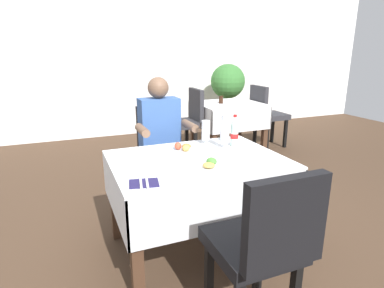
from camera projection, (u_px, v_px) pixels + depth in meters
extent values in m
plane|color=#473323|center=(196.00, 247.00, 2.53)|extent=(11.00, 11.00, 0.00)
cube|color=white|center=(110.00, 49.00, 5.49)|extent=(11.00, 0.12, 3.02)
cube|color=white|center=(197.00, 160.00, 2.32)|extent=(1.22, 0.90, 0.02)
cube|color=white|center=(225.00, 207.00, 1.98)|extent=(1.22, 0.02, 0.32)
cube|color=white|center=(177.00, 163.00, 2.76)|extent=(1.22, 0.02, 0.32)
cube|color=white|center=(114.00, 195.00, 2.15)|extent=(0.02, 0.90, 0.32)
cube|color=white|center=(266.00, 170.00, 2.59)|extent=(0.02, 0.90, 0.32)
cube|color=#472D1E|center=(137.00, 251.00, 1.88)|extent=(0.07, 0.07, 0.72)
cube|color=#472D1E|center=(290.00, 216.00, 2.28)|extent=(0.07, 0.07, 0.72)
cube|color=#472D1E|center=(115.00, 197.00, 2.57)|extent=(0.07, 0.07, 0.72)
cube|color=#472D1E|center=(235.00, 177.00, 2.97)|extent=(0.07, 0.07, 0.72)
cube|color=black|center=(166.00, 160.00, 3.06)|extent=(0.44, 0.44, 0.08)
cube|color=black|center=(158.00, 127.00, 3.21)|extent=(0.42, 0.06, 0.44)
cube|color=black|center=(155.00, 195.00, 2.92)|extent=(0.04, 0.04, 0.45)
cube|color=black|center=(189.00, 189.00, 3.04)|extent=(0.04, 0.04, 0.45)
cube|color=black|center=(145.00, 182.00, 3.22)|extent=(0.04, 0.04, 0.45)
cube|color=black|center=(177.00, 177.00, 3.34)|extent=(0.04, 0.04, 0.45)
cube|color=black|center=(252.00, 244.00, 1.72)|extent=(0.44, 0.44, 0.08)
cube|color=black|center=(286.00, 223.00, 1.43)|extent=(0.42, 0.06, 0.44)
cube|color=black|center=(258.00, 261.00, 2.01)|extent=(0.04, 0.04, 0.45)
cube|color=black|center=(209.00, 274.00, 1.89)|extent=(0.04, 0.04, 0.45)
cylinder|color=#282D42|center=(160.00, 196.00, 2.91)|extent=(0.10, 0.10, 0.45)
cylinder|color=#282D42|center=(177.00, 193.00, 2.96)|extent=(0.10, 0.10, 0.45)
cube|color=#282D42|center=(163.00, 159.00, 3.00)|extent=(0.34, 0.36, 0.12)
cube|color=#385B9E|center=(159.00, 125.00, 2.98)|extent=(0.36, 0.20, 0.50)
sphere|color=brown|center=(158.00, 88.00, 2.89)|extent=(0.19, 0.19, 0.19)
cylinder|color=brown|center=(142.00, 130.00, 2.69)|extent=(0.07, 0.26, 0.07)
cylinder|color=brown|center=(190.00, 126.00, 2.85)|extent=(0.07, 0.26, 0.07)
cylinder|color=white|center=(208.00, 168.00, 2.10)|extent=(0.24, 0.24, 0.01)
ellipsoid|color=#4C8E38|center=(212.00, 161.00, 2.14)|extent=(0.07, 0.09, 0.05)
ellipsoid|color=gold|center=(209.00, 165.00, 2.10)|extent=(0.10, 0.11, 0.03)
cylinder|color=white|center=(183.00, 150.00, 2.48)|extent=(0.24, 0.24, 0.01)
ellipsoid|color=gold|center=(186.00, 148.00, 2.44)|extent=(0.07, 0.07, 0.05)
ellipsoid|color=#B77A38|center=(186.00, 146.00, 2.50)|extent=(0.09, 0.09, 0.04)
ellipsoid|color=#C14C33|center=(178.00, 146.00, 2.47)|extent=(0.07, 0.07, 0.06)
cylinder|color=white|center=(224.00, 147.00, 2.57)|extent=(0.07, 0.07, 0.01)
cylinder|color=white|center=(224.00, 145.00, 2.56)|extent=(0.02, 0.02, 0.03)
cylinder|color=white|center=(224.00, 132.00, 2.53)|extent=(0.06, 0.06, 0.18)
cylinder|color=black|center=(224.00, 140.00, 2.55)|extent=(0.06, 0.06, 0.06)
cylinder|color=white|center=(205.00, 144.00, 2.67)|extent=(0.07, 0.07, 0.01)
cylinder|color=white|center=(205.00, 141.00, 2.67)|extent=(0.02, 0.02, 0.03)
cylinder|color=white|center=(206.00, 130.00, 2.64)|extent=(0.07, 0.07, 0.16)
cylinder|color=gold|center=(206.00, 136.00, 2.66)|extent=(0.06, 0.06, 0.06)
cylinder|color=white|center=(225.00, 140.00, 2.78)|extent=(0.07, 0.07, 0.01)
cylinder|color=white|center=(225.00, 138.00, 2.78)|extent=(0.02, 0.02, 0.03)
cylinder|color=white|center=(225.00, 126.00, 2.75)|extent=(0.07, 0.07, 0.18)
cylinder|color=#C68928|center=(225.00, 131.00, 2.76)|extent=(0.06, 0.06, 0.09)
cylinder|color=silver|center=(234.00, 135.00, 2.60)|extent=(0.06, 0.06, 0.18)
cylinder|color=red|center=(234.00, 136.00, 2.60)|extent=(0.06, 0.06, 0.04)
cone|color=silver|center=(235.00, 120.00, 2.56)|extent=(0.06, 0.06, 0.05)
cylinder|color=red|center=(235.00, 116.00, 2.55)|extent=(0.03, 0.03, 0.02)
cube|color=#231E4C|center=(144.00, 183.00, 1.87)|extent=(0.19, 0.16, 0.01)
cube|color=silver|center=(141.00, 182.00, 1.87)|extent=(0.05, 0.19, 0.01)
cube|color=silver|center=(147.00, 182.00, 1.88)|extent=(0.05, 0.19, 0.01)
cube|color=white|center=(228.00, 104.00, 4.75)|extent=(0.94, 0.85, 0.02)
cube|color=white|center=(243.00, 120.00, 4.42)|extent=(0.94, 0.02, 0.32)
cube|color=white|center=(216.00, 110.00, 5.16)|extent=(0.94, 0.02, 0.32)
cube|color=white|center=(200.00, 117.00, 4.63)|extent=(0.02, 0.85, 0.32)
cube|color=white|center=(255.00, 113.00, 4.96)|extent=(0.02, 0.85, 0.32)
cube|color=#472D1E|center=(214.00, 137.00, 4.38)|extent=(0.07, 0.07, 0.72)
cube|color=#472D1E|center=(265.00, 131.00, 4.67)|extent=(0.07, 0.07, 0.72)
cube|color=#472D1E|center=(193.00, 125.00, 5.03)|extent=(0.07, 0.07, 0.72)
cube|color=#472D1E|center=(239.00, 121.00, 5.32)|extent=(0.07, 0.07, 0.72)
cube|color=#2D2D33|center=(180.00, 124.00, 4.53)|extent=(0.44, 0.44, 0.08)
cube|color=#2D2D33|center=(196.00, 105.00, 4.55)|extent=(0.06, 0.42, 0.44)
cube|color=black|center=(165.00, 140.00, 4.70)|extent=(0.04, 0.04, 0.45)
cube|color=black|center=(172.00, 146.00, 4.40)|extent=(0.04, 0.04, 0.45)
cube|color=black|center=(187.00, 138.00, 4.82)|extent=(0.04, 0.04, 0.45)
cube|color=black|center=(195.00, 144.00, 4.52)|extent=(0.04, 0.04, 0.45)
cube|color=#2D2D33|center=(271.00, 116.00, 5.09)|extent=(0.44, 0.44, 0.08)
cube|color=#2D2D33|center=(259.00, 100.00, 4.93)|extent=(0.06, 0.42, 0.44)
cube|color=black|center=(285.00, 134.00, 5.08)|extent=(0.04, 0.04, 0.45)
cube|color=black|center=(272.00, 129.00, 5.38)|extent=(0.04, 0.04, 0.45)
cube|color=black|center=(267.00, 136.00, 4.95)|extent=(0.04, 0.04, 0.45)
cube|color=black|center=(255.00, 131.00, 5.26)|extent=(0.04, 0.04, 0.45)
cylinder|color=black|center=(221.00, 100.00, 4.70)|extent=(0.06, 0.06, 0.11)
cylinder|color=brown|center=(227.00, 123.00, 6.02)|extent=(0.28, 0.28, 0.36)
cylinder|color=brown|center=(227.00, 105.00, 5.92)|extent=(0.05, 0.05, 0.34)
sphere|color=#387533|center=(228.00, 81.00, 5.80)|extent=(0.62, 0.62, 0.62)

